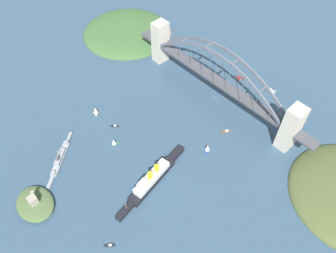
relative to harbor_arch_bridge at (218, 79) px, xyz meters
name	(u,v)px	position (x,y,z in m)	size (l,w,h in m)	color
ground_plane	(215,97)	(0.00, 0.00, -30.05)	(1400.00, 1400.00, 0.00)	#334C60
harbor_arch_bridge	(218,79)	(0.00, 0.00, 0.00)	(266.24, 18.68, 70.80)	beige
headland_east_shore	(129,33)	(180.24, -6.18, -30.05)	(131.91, 131.05, 20.28)	#3D6033
ocean_liner	(152,179)	(-37.66, 137.09, -24.40)	(25.53, 103.06, 19.50)	black
naval_cruiser	(60,159)	(48.78, 191.47, -27.26)	(48.06, 57.58, 16.73)	gray
fort_island_mid_harbor	(35,203)	(19.47, 236.43, -26.26)	(42.70, 33.00, 15.90)	#4C6038
seaplane_taxiing_near_bridge	(273,92)	(-44.34, -58.82, -28.21)	(9.14, 7.96, 4.74)	#B7B7B2
seaplane_second_in_formation	(239,78)	(-0.11, -47.25, -28.14)	(10.97, 7.37, 4.76)	#B7B7B2
small_boat_0	(115,126)	(46.97, 120.65, -29.32)	(7.76, 8.62, 2.08)	black
small_boat_1	(96,110)	(78.37, 124.80, -24.91)	(10.15, 8.53, 10.95)	silver
small_boat_2	(114,142)	(26.78, 136.65, -25.78)	(6.55, 9.33, 9.28)	#2D6B3D
small_boat_3	(110,245)	(-60.90, 207.72, -29.23)	(7.25, 8.68, 2.19)	black
small_boat_4	(226,131)	(-45.98, 32.40, -29.15)	(7.82, 11.24, 2.53)	brown
small_boat_6	(207,148)	(-49.13, 67.66, -24.95)	(7.13, 9.20, 10.90)	#234C8C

